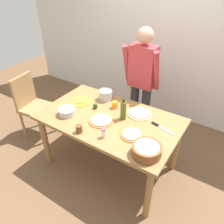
% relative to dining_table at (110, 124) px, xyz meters
% --- Properties ---
extents(ground, '(8.00, 8.00, 0.00)m').
position_rel_dining_table_xyz_m(ground, '(0.00, 0.00, -0.67)').
color(ground, brown).
extents(wall_back, '(5.60, 0.10, 2.60)m').
position_rel_dining_table_xyz_m(wall_back, '(0.00, 1.60, 0.63)').
color(wall_back, silver).
rests_on(wall_back, ground).
extents(dining_table, '(1.60, 0.96, 0.76)m').
position_rel_dining_table_xyz_m(dining_table, '(0.00, 0.00, 0.00)').
color(dining_table, olive).
rests_on(dining_table, ground).
extents(person_cook, '(0.49, 0.25, 1.62)m').
position_rel_dining_table_xyz_m(person_cook, '(0.01, 0.76, 0.27)').
color(person_cook, '#2D2D38').
rests_on(person_cook, ground).
extents(chair_wooden_left, '(0.45, 0.45, 0.95)m').
position_rel_dining_table_xyz_m(chair_wooden_left, '(-1.32, -0.06, -0.13)').
color(chair_wooden_left, '#A37A4C').
rests_on(chair_wooden_left, ground).
extents(pizza_raw_on_board, '(0.29, 0.29, 0.02)m').
position_rel_dining_table_xyz_m(pizza_raw_on_board, '(0.26, 0.25, 0.10)').
color(pizza_raw_on_board, beige).
rests_on(pizza_raw_on_board, dining_table).
extents(pizza_cooked_on_tray, '(0.25, 0.25, 0.02)m').
position_rel_dining_table_xyz_m(pizza_cooked_on_tray, '(0.37, -0.13, 0.10)').
color(pizza_cooked_on_tray, '#C67A33').
rests_on(pizza_cooked_on_tray, dining_table).
extents(pizza_second_cooked, '(0.29, 0.29, 0.02)m').
position_rel_dining_table_xyz_m(pizza_second_cooked, '(-0.04, -0.10, 0.10)').
color(pizza_second_cooked, '#C67A33').
rests_on(pizza_second_cooked, dining_table).
extents(plate_with_slice, '(0.26, 0.26, 0.02)m').
position_rel_dining_table_xyz_m(plate_with_slice, '(-0.50, 0.08, 0.10)').
color(plate_with_slice, gold).
rests_on(plate_with_slice, dining_table).
extents(popcorn_bowl, '(0.28, 0.28, 0.11)m').
position_rel_dining_table_xyz_m(popcorn_bowl, '(0.61, -0.30, 0.15)').
color(popcorn_bowl, brown).
rests_on(popcorn_bowl, dining_table).
extents(mixing_bowl_steel, '(0.20, 0.20, 0.08)m').
position_rel_dining_table_xyz_m(mixing_bowl_steel, '(-0.46, -0.22, 0.13)').
color(mixing_bowl_steel, '#B7B7BC').
rests_on(mixing_bowl_steel, dining_table).
extents(olive_oil_bottle, '(0.07, 0.07, 0.26)m').
position_rel_dining_table_xyz_m(olive_oil_bottle, '(0.14, 0.07, 0.20)').
color(olive_oil_bottle, '#47561E').
rests_on(olive_oil_bottle, dining_table).
extents(steel_pot, '(0.17, 0.17, 0.13)m').
position_rel_dining_table_xyz_m(steel_pot, '(-0.27, 0.32, 0.16)').
color(steel_pot, '#B7B7BC').
rests_on(steel_pot, dining_table).
extents(cup_orange, '(0.07, 0.07, 0.08)m').
position_rel_dining_table_xyz_m(cup_orange, '(-0.06, 0.21, 0.13)').
color(cup_orange, orange).
rests_on(cup_orange, dining_table).
extents(cup_small_brown, '(0.07, 0.07, 0.08)m').
position_rel_dining_table_xyz_m(cup_small_brown, '(-0.12, -0.39, 0.13)').
color(cup_small_brown, brown).
rests_on(cup_small_brown, dining_table).
extents(salt_shaker, '(0.04, 0.04, 0.11)m').
position_rel_dining_table_xyz_m(salt_shaker, '(0.14, -0.32, 0.14)').
color(salt_shaker, white).
rests_on(salt_shaker, dining_table).
extents(chef_knife, '(0.29, 0.09, 0.02)m').
position_rel_dining_table_xyz_m(chef_knife, '(0.56, 0.15, 0.10)').
color(chef_knife, silver).
rests_on(chef_knife, dining_table).
extents(avocado, '(0.06, 0.06, 0.07)m').
position_rel_dining_table_xyz_m(avocado, '(-0.25, 0.07, 0.13)').
color(avocado, '#2D4219').
rests_on(avocado, dining_table).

